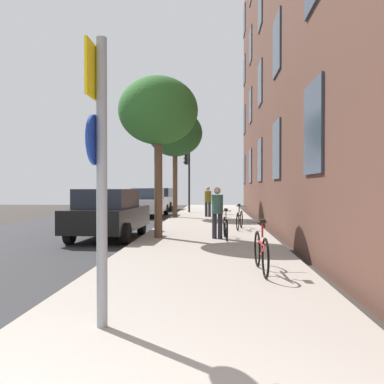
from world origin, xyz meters
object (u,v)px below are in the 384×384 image
Objects in this scene: sign_post at (100,159)px; tree_far at (175,134)px; pedestrian_0 at (217,209)px; bicycle_1 at (226,227)px; car_2 at (161,199)px; bicycle_0 at (261,251)px; traffic_light at (188,170)px; bicycle_2 at (240,219)px; tree_near at (158,112)px; pedestrian_1 at (208,199)px; car_0 at (109,213)px; car_1 at (149,202)px.

sign_post is 0.57× the size of tree_far.
bicycle_1 is at bearing -20.43° from pedestrian_0.
pedestrian_0 is at bearing -76.42° from car_2.
traffic_light is at bearing 98.37° from bicycle_0.
bicycle_0 is 22.01m from car_2.
bicycle_2 is at bearing -70.64° from car_2.
bicycle_0 reaches higher than bicycle_1.
traffic_light is 12.65m from tree_near.
tree_far is at bearing -168.19° from pedestrian_1.
car_0 is at bearing -109.62° from pedestrian_1.
car_2 is at bearing 119.51° from traffic_light.
sign_post reaches higher than pedestrian_1.
pedestrian_1 is (-1.30, 6.29, 0.55)m from bicycle_2.
bicycle_0 is at bearing -84.91° from pedestrian_1.
bicycle_1 is at bearing -80.96° from traffic_light.
tree_near reaches higher than car_0.
car_1 is 6.30m from car_2.
pedestrian_0 is (-0.78, 4.77, 0.51)m from bicycle_0.
tree_near reaches higher than pedestrian_1.
car_2 is at bearing 91.63° from car_1.
sign_post is 16.72m from tree_far.
traffic_light is 13.20m from bicycle_1.
traffic_light reaches higher than car_0.
tree_far is at bearing 80.79° from car_0.
tree_near reaches higher than bicycle_1.
pedestrian_1 is (1.34, -3.65, -1.71)m from traffic_light.
pedestrian_1 is (-0.70, 9.20, 0.55)m from bicycle_1.
bicycle_1 is (-0.53, 4.68, -0.03)m from bicycle_0.
pedestrian_1 is 0.36× the size of car_1.
car_1 is at bearing 101.17° from tree_near.
tree_near is 3.12× the size of bicycle_1.
sign_post is at bearing -88.76° from traffic_light.
pedestrian_1 reaches higher than car_2.
tree_far reaches higher than pedestrian_1.
pedestrian_0 is (1.83, -0.16, -3.01)m from tree_near.
traffic_light is at bearing 98.01° from pedestrian_0.
bicycle_1 is (2.43, -8.84, -4.03)m from tree_far.
bicycle_0 is (2.58, -17.52, -2.24)m from traffic_light.
pedestrian_0 is (2.18, -8.74, -3.49)m from tree_far.
sign_post is 8.66m from car_0.
traffic_light is 2.45× the size of pedestrian_0.
car_2 is at bearing 115.21° from pedestrian_1.
tree_near is 1.21× the size of car_2.
car_1 is at bearing -88.37° from car_2.
tree_near reaches higher than sign_post.
sign_post is 1.99× the size of bicycle_2.
bicycle_0 is 1.09× the size of bicycle_1.
pedestrian_0 is at bearing -5.02° from tree_near.
car_0 is at bearing 128.96° from bicycle_0.
tree_near is at bearing 173.05° from bicycle_1.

